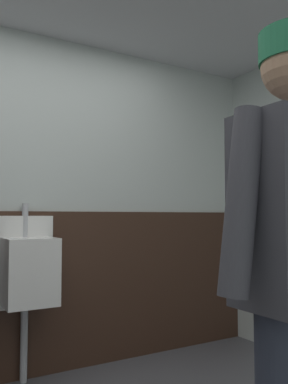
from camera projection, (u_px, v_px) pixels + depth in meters
The scene contains 3 objects.
wall_back at pixel (10, 201), 2.91m from camera, with size 4.83×0.12×2.52m, color silver.
wainscot_band_back at pixel (11, 295), 2.80m from camera, with size 4.23×0.03×1.18m, color #382319.
urinal_middle at pixel (28, 270), 2.73m from camera, with size 0.40×0.34×1.24m.
Camera 1 is at (-0.62, -1.42, 1.15)m, focal length 37.37 mm.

